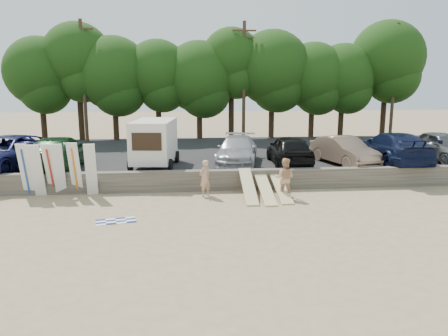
{
  "coord_description": "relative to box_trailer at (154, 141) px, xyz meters",
  "views": [
    {
      "loc": [
        -2.67,
        -17.83,
        5.28
      ],
      "look_at": [
        -0.74,
        3.0,
        1.1
      ],
      "focal_mm": 35.0,
      "sensor_mm": 36.0,
      "label": 1
    }
  ],
  "objects": [
    {
      "name": "beachgoer_a",
      "position": [
        2.53,
        -3.94,
        -1.25
      ],
      "size": [
        0.74,
        0.72,
        1.72
      ],
      "primitive_type": "imported",
      "rotation": [
        0.0,
        0.0,
        3.85
      ],
      "color": "tan",
      "rests_on": "ground"
    },
    {
      "name": "beachgoer_b",
      "position": [
        6.14,
        -4.56,
        -1.18
      ],
      "size": [
        1.09,
        0.98,
        1.86
      ],
      "primitive_type": "imported",
      "rotation": [
        0.0,
        0.0,
        2.78
      ],
      "color": "tan",
      "rests_on": "ground"
    },
    {
      "name": "surfboard_upright_0",
      "position": [
        -5.67,
        -3.28,
        -0.84
      ],
      "size": [
        0.51,
        0.7,
        2.54
      ],
      "primitive_type": "cube",
      "rotation": [
        0.25,
        0.0,
        -0.02
      ],
      "color": "white",
      "rests_on": "ground"
    },
    {
      "name": "car_0",
      "position": [
        -7.67,
        -0.21,
        -0.53
      ],
      "size": [
        4.74,
        6.95,
        1.77
      ],
      "primitive_type": "imported",
      "rotation": [
        0.0,
        0.0,
        -0.31
      ],
      "color": "#141647",
      "rests_on": "parking_lot"
    },
    {
      "name": "surfboard_upright_5",
      "position": [
        -2.7,
        -3.44,
        -0.85
      ],
      "size": [
        0.59,
        0.83,
        2.52
      ],
      "primitive_type": "cube",
      "rotation": [
        0.28,
        0.0,
        0.13
      ],
      "color": "white",
      "rests_on": "ground"
    },
    {
      "name": "car_2",
      "position": [
        4.58,
        0.5,
        -0.65
      ],
      "size": [
        3.1,
        5.54,
        1.52
      ],
      "primitive_type": "imported",
      "rotation": [
        0.0,
        0.0,
        -0.2
      ],
      "color": "#A3A2A7",
      "rests_on": "parking_lot"
    },
    {
      "name": "ground",
      "position": [
        4.27,
        -5.8,
        -2.11
      ],
      "size": [
        120.0,
        120.0,
        0.0
      ],
      "primitive_type": "plane",
      "color": "tan",
      "rests_on": "ground"
    },
    {
      "name": "cooler",
      "position": [
        5.5,
        -3.61,
        -1.95
      ],
      "size": [
        0.4,
        0.33,
        0.32
      ],
      "primitive_type": "cube",
      "rotation": [
        0.0,
        0.0,
        0.07
      ],
      "color": "#238146",
      "rests_on": "ground"
    },
    {
      "name": "parking_lot",
      "position": [
        4.27,
        4.7,
        -1.76
      ],
      "size": [
        44.0,
        14.5,
        0.7
      ],
      "primitive_type": "cube",
      "color": "#282828",
      "rests_on": "ground"
    },
    {
      "name": "car_5",
      "position": [
        13.29,
        -0.37,
        -0.52
      ],
      "size": [
        2.54,
        6.15,
        1.78
      ],
      "primitive_type": "imported",
      "rotation": [
        0.0,
        0.0,
        3.13
      ],
      "color": "black",
      "rests_on": "parking_lot"
    },
    {
      "name": "surfboard_low_1",
      "position": [
        5.28,
        -4.49,
        -1.7
      ],
      "size": [
        0.56,
        2.92,
        0.82
      ],
      "primitive_type": "cube",
      "rotation": [
        0.25,
        0.0,
        0.0
      ],
      "color": "#D6C587",
      "rests_on": "ground"
    },
    {
      "name": "treeline",
      "position": [
        4.71,
        11.79,
        4.11
      ],
      "size": [
        33.34,
        6.06,
        9.46
      ],
      "color": "#382616",
      "rests_on": "parking_lot"
    },
    {
      "name": "surfboard_low_0",
      "position": [
        4.5,
        -4.4,
        -1.55
      ],
      "size": [
        0.56,
        2.83,
        1.12
      ],
      "primitive_type": "cube",
      "rotation": [
        0.36,
        0.0,
        0.0
      ],
      "color": "#D6C587",
      "rests_on": "ground"
    },
    {
      "name": "surfboard_upright_1",
      "position": [
        -5.12,
        -3.41,
        -0.86
      ],
      "size": [
        0.53,
        0.83,
        2.51
      ],
      "primitive_type": "cube",
      "rotation": [
        0.29,
        0.0,
        0.04
      ],
      "color": "white",
      "rests_on": "ground"
    },
    {
      "name": "gear_bag",
      "position": [
        5.57,
        -3.4,
        -2.0
      ],
      "size": [
        0.35,
        0.32,
        0.22
      ],
      "primitive_type": "cube",
      "rotation": [
        0.0,
        0.0,
        0.26
      ],
      "color": "#C96F17",
      "rests_on": "ground"
    },
    {
      "name": "surfboard_upright_3",
      "position": [
        -4.17,
        -3.32,
        -0.85
      ],
      "size": [
        0.6,
        0.84,
        2.51
      ],
      "primitive_type": "cube",
      "rotation": [
        0.28,
        0.0,
        0.13
      ],
      "color": "white",
      "rests_on": "ground"
    },
    {
      "name": "car_4",
      "position": [
        10.48,
        -0.33,
        -0.64
      ],
      "size": [
        2.79,
        4.94,
        1.54
      ],
      "primitive_type": "imported",
      "rotation": [
        0.0,
        0.0,
        0.26
      ],
      "color": "#856954",
      "rests_on": "parking_lot"
    },
    {
      "name": "car_6",
      "position": [
        16.61,
        0.16,
        -0.56
      ],
      "size": [
        2.17,
        5.08,
        1.71
      ],
      "primitive_type": "imported",
      "rotation": [
        0.0,
        0.0,
        0.03
      ],
      "color": "#45494A",
      "rests_on": "parking_lot"
    },
    {
      "name": "utility_poles",
      "position": [
        6.27,
        10.2,
        3.32
      ],
      "size": [
        25.8,
        0.26,
        9.0
      ],
      "color": "#473321",
      "rests_on": "parking_lot"
    },
    {
      "name": "car_1",
      "position": [
        -5.02,
        -0.08,
        -0.56
      ],
      "size": [
        2.43,
        5.91,
        1.71
      ],
      "primitive_type": "imported",
      "rotation": [
        0.0,
        0.0,
        3.14
      ],
      "color": "#13341A",
      "rests_on": "parking_lot"
    },
    {
      "name": "box_trailer",
      "position": [
        0.0,
        0.0,
        0.0
      ],
      "size": [
        2.64,
        4.17,
        2.52
      ],
      "rotation": [
        0.0,
        0.0,
        -0.12
      ],
      "color": "silver",
      "rests_on": "parking_lot"
    },
    {
      "name": "surfboard_upright_4",
      "position": [
        -3.47,
        -3.22,
        -0.84
      ],
      "size": [
        0.55,
        0.69,
        2.55
      ],
      "primitive_type": "cube",
      "rotation": [
        0.23,
        0.0,
        -0.09
      ],
      "color": "white",
      "rests_on": "ground"
    },
    {
      "name": "car_3",
      "position": [
        7.42,
        -0.14,
        -0.58
      ],
      "size": [
        2.12,
        4.95,
        1.67
      ],
      "primitive_type": "imported",
      "rotation": [
        0.0,
        0.0,
        3.11
      ],
      "color": "black",
      "rests_on": "parking_lot"
    },
    {
      "name": "surfboard_upright_2",
      "position": [
        -4.56,
        -3.24,
        -0.85
      ],
      "size": [
        0.55,
        0.81,
        2.51
      ],
      "primitive_type": "cube",
      "rotation": [
        0.28,
        0.0,
        -0.07
      ],
      "color": "white",
      "rests_on": "ground"
    },
    {
      "name": "beach_towel",
      "position": [
        -1.06,
        -7.31,
        -2.1
      ],
      "size": [
        1.77,
        1.77,
        0.0
      ],
      "primitive_type": "plane",
      "rotation": [
        0.0,
        0.0,
        0.2
      ],
      "color": "white",
      "rests_on": "ground"
    },
    {
      "name": "seawall",
      "position": [
        4.27,
        -2.8,
        -1.61
      ],
      "size": [
        44.0,
        0.5,
        1.0
      ],
      "primitive_type": "cube",
      "color": "#6B6356",
      "rests_on": "ground"
    },
    {
      "name": "surfboard_low_2",
      "position": [
        6.05,
        -4.3,
        -1.69
      ],
      "size": [
        0.56,
        2.92,
        0.85
      ],
      "primitive_type": "cube",
      "rotation": [
        0.26,
        0.0,
        0.0
      ],
      "color": "#D6C587",
      "rests_on": "ground"
    }
  ]
}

